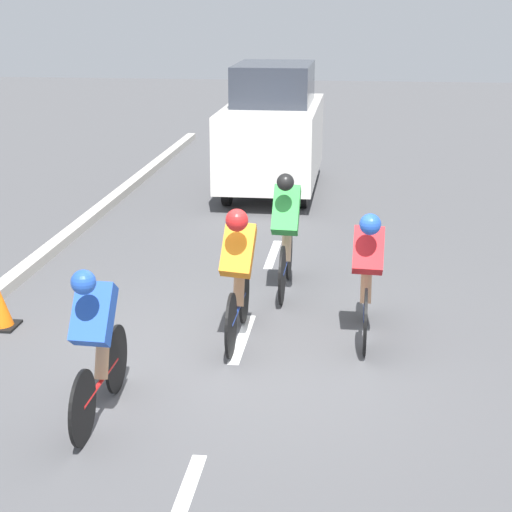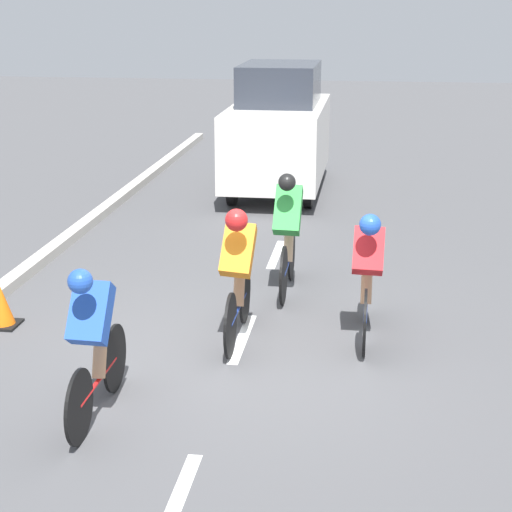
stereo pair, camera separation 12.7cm
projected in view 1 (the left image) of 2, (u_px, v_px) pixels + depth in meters
The scene contains 10 objects.
ground_plane at pixel (238, 351), 9.01m from camera, with size 60.00×60.00×0.00m, color #4C4C4F.
lane_stripe_near at pixel (182, 504), 6.29m from camera, with size 0.12×1.40×0.01m, color white.
lane_stripe_mid at pixel (242, 338), 9.33m from camera, with size 0.12×1.40×0.01m, color white.
lane_stripe_far at pixel (273, 254), 12.37m from camera, with size 0.12×1.40×0.01m, color white.
cyclist_blue at pixel (96, 339), 7.34m from camera, with size 0.33×1.65×1.47m.
cyclist_green at pixel (286, 230), 10.55m from camera, with size 0.33×1.69×1.57m.
cyclist_red at pixel (367, 272), 9.12m from camera, with size 0.33×1.67×1.47m.
cyclist_orange at pixel (238, 270), 9.03m from camera, with size 0.36×1.69×1.53m.
support_car at pixel (273, 130), 16.03m from camera, with size 1.70×3.88×2.38m.
traffic_cone at pixel (0, 307), 9.59m from camera, with size 0.36×0.36×0.49m.
Camera 1 is at (-1.22, 8.24, 3.59)m, focal length 60.00 mm.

